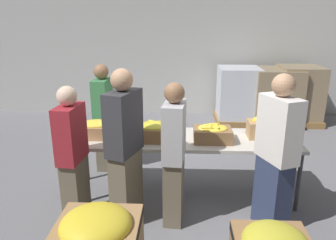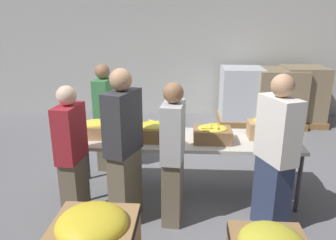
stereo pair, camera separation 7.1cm
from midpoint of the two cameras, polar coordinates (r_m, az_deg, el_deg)
name	(u,v)px [view 1 (the left image)]	position (r m, az deg, el deg)	size (l,w,h in m)	color
ground_plane	(183,193)	(4.41, 2.07, -12.62)	(30.00, 30.00, 0.00)	slate
wall_back	(183,27)	(7.65, 2.44, 15.89)	(16.00, 0.08, 4.00)	#B7B7B2
sorting_table	(183,141)	(4.09, 2.18, -3.76)	(2.81, 0.80, 0.78)	beige
banana_box_0	(97,129)	(4.17, -12.68, -1.47)	(0.46, 0.32, 0.23)	tan
banana_box_1	(152,131)	(3.98, -3.27, -1.95)	(0.47, 0.34, 0.23)	olive
banana_box_2	(212,133)	(3.96, 7.25, -2.28)	(0.45, 0.33, 0.23)	olive
banana_box_3	(268,126)	(4.22, 16.50, -1.09)	(0.48, 0.28, 0.29)	tan
volunteer_0	(104,118)	(4.92, -11.50, 0.29)	(0.24, 0.44, 1.58)	#6B604C
volunteer_1	(73,157)	(3.71, -16.80, -6.19)	(0.25, 0.43, 1.55)	#6B604C
volunteer_2	(276,156)	(3.56, 17.75, -6.00)	(0.38, 0.51, 1.70)	#2D3856
volunteer_3	(174,156)	(3.53, 0.47, -6.27)	(0.25, 0.44, 1.59)	#6B604C
volunteer_4	(125,149)	(3.56, -8.11, -5.06)	(0.37, 0.51, 1.73)	#6B604C
pallet_stack_0	(238,96)	(7.23, 11.81, 4.15)	(0.92, 0.92, 1.20)	olive
pallet_stack_1	(275,97)	(7.37, 17.81, 3.86)	(1.05, 1.05, 1.18)	olive
pallet_stack_2	(298,96)	(7.56, 21.48, 3.99)	(0.93, 0.93, 1.23)	olive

